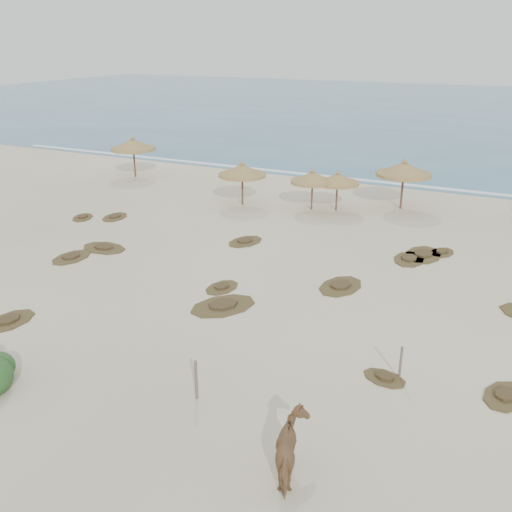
% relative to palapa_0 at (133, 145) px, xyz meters
% --- Properties ---
extents(ground, '(160.00, 160.00, 0.00)m').
position_rel_palapa_0_xyz_m(ground, '(17.46, -19.40, -2.46)').
color(ground, beige).
rests_on(ground, ground).
extents(ocean, '(200.00, 100.00, 0.01)m').
position_rel_palapa_0_xyz_m(ocean, '(17.46, 55.60, -2.45)').
color(ocean, '#2A5E7E').
rests_on(ocean, ground).
extents(foam_line, '(70.00, 0.60, 0.01)m').
position_rel_palapa_0_xyz_m(foam_line, '(17.46, 6.60, -2.45)').
color(foam_line, white).
rests_on(foam_line, ground).
extents(palapa_0, '(3.51, 3.51, 3.17)m').
position_rel_palapa_0_xyz_m(palapa_0, '(0.00, 0.00, 0.00)').
color(palapa_0, brown).
rests_on(palapa_0, ground).
extents(palapa_1, '(3.24, 3.24, 2.87)m').
position_rel_palapa_0_xyz_m(palapa_1, '(11.06, -3.32, -0.24)').
color(palapa_1, brown).
rests_on(palapa_1, ground).
extents(palapa_2, '(2.87, 2.87, 2.59)m').
position_rel_palapa_0_xyz_m(palapa_2, '(15.45, -2.35, -0.45)').
color(palapa_2, brown).
rests_on(palapa_2, ground).
extents(palapa_3, '(3.47, 3.47, 2.53)m').
position_rel_palapa_0_xyz_m(palapa_3, '(16.90, -1.85, -0.50)').
color(palapa_3, brown).
rests_on(palapa_3, ground).
extents(palapa_4, '(3.60, 3.60, 3.19)m').
position_rel_palapa_0_xyz_m(palapa_4, '(20.44, 0.31, 0.02)').
color(palapa_4, brown).
rests_on(palapa_4, ground).
extents(horse, '(1.49, 2.04, 1.57)m').
position_rel_palapa_0_xyz_m(horse, '(23.36, -24.50, -1.67)').
color(horse, olive).
rests_on(horse, ground).
extents(fence_post_near, '(0.12, 0.12, 1.29)m').
position_rel_palapa_0_xyz_m(fence_post_near, '(19.53, -22.73, -1.82)').
color(fence_post_near, '#6A5E50').
rests_on(fence_post_near, ground).
extents(fence_post_far, '(0.11, 0.11, 1.15)m').
position_rel_palapa_0_xyz_m(fence_post_far, '(24.75, -19.02, -1.88)').
color(fence_post_far, '#6A5E50').
rests_on(fence_post_far, ground).
extents(scrub_0, '(1.49, 2.26, 0.16)m').
position_rel_palapa_0_xyz_m(scrub_0, '(7.87, -15.49, -2.41)').
color(scrub_0, brown).
rests_on(scrub_0, ground).
extents(scrub_1, '(2.58, 1.76, 0.16)m').
position_rel_palapa_0_xyz_m(scrub_1, '(8.43, -13.74, -2.41)').
color(scrub_1, brown).
rests_on(scrub_1, ground).
extents(scrub_2, '(1.41, 1.92, 0.16)m').
position_rel_palapa_0_xyz_m(scrub_2, '(16.28, -15.40, -2.41)').
color(scrub_2, brown).
rests_on(scrub_2, ground).
extents(scrub_3, '(2.06, 2.75, 0.16)m').
position_rel_palapa_0_xyz_m(scrub_3, '(20.85, -13.01, -2.41)').
color(scrub_3, brown).
rests_on(scrub_3, ground).
extents(scrub_4, '(1.63, 2.09, 0.16)m').
position_rel_palapa_0_xyz_m(scrub_4, '(27.86, -18.62, -2.41)').
color(scrub_4, brown).
rests_on(scrub_4, ground).
extents(scrub_6, '(1.63, 2.19, 0.16)m').
position_rel_palapa_0_xyz_m(scrub_6, '(5.47, -9.22, -2.41)').
color(scrub_6, brown).
rests_on(scrub_6, ground).
extents(scrub_7, '(1.52, 2.27, 0.16)m').
position_rel_palapa_0_xyz_m(scrub_7, '(22.84, -8.47, -2.41)').
color(scrub_7, brown).
rests_on(scrub_7, ground).
extents(scrub_8, '(1.78, 2.06, 0.16)m').
position_rel_palapa_0_xyz_m(scrub_8, '(3.78, -10.13, -2.41)').
color(scrub_8, brown).
rests_on(scrub_8, ground).
extents(scrub_9, '(3.04, 3.37, 0.16)m').
position_rel_palapa_0_xyz_m(scrub_9, '(17.20, -16.94, -2.41)').
color(scrub_9, brown).
rests_on(scrub_9, ground).
extents(scrub_10, '(1.44, 1.85, 0.16)m').
position_rel_palapa_0_xyz_m(scrub_10, '(24.13, -6.82, -2.41)').
color(scrub_10, brown).
rests_on(scrub_10, ground).
extents(scrub_11, '(1.54, 2.25, 0.16)m').
position_rel_palapa_0_xyz_m(scrub_11, '(10.50, -21.68, -2.41)').
color(scrub_11, brown).
rests_on(scrub_11, ground).
extents(scrub_12, '(1.62, 1.26, 0.16)m').
position_rel_palapa_0_xyz_m(scrub_12, '(24.34, -19.25, -2.41)').
color(scrub_12, brown).
rests_on(scrub_12, ground).
extents(scrub_13, '(1.91, 2.45, 0.16)m').
position_rel_palapa_0_xyz_m(scrub_13, '(14.50, -9.68, -2.41)').
color(scrub_13, brown).
rests_on(scrub_13, ground).
extents(scrub_15, '(1.74, 2.67, 0.16)m').
position_rel_palapa_0_xyz_m(scrub_15, '(23.34, -7.54, -2.41)').
color(scrub_15, brown).
rests_on(scrub_15, ground).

